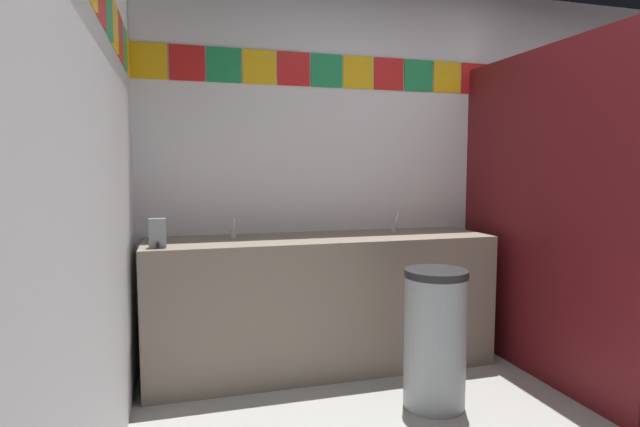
{
  "coord_description": "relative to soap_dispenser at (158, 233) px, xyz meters",
  "views": [
    {
      "loc": [
        -1.78,
        -1.54,
        1.27
      ],
      "look_at": [
        -1.01,
        1.19,
        1.02
      ],
      "focal_mm": 28.33,
      "sensor_mm": 36.0,
      "label": 1
    }
  ],
  "objects": [
    {
      "name": "wall_back",
      "position": [
        1.89,
        0.49,
        0.36
      ],
      "size": [
        4.09,
        0.09,
        2.55
      ],
      "color": "silver",
      "rests_on": "ground_plane"
    },
    {
      "name": "wall_side",
      "position": [
        -0.19,
        -1.34,
        0.36
      ],
      "size": [
        0.09,
        3.59,
        2.55
      ],
      "color": "silver",
      "rests_on": "ground_plane"
    },
    {
      "name": "vanity_counter",
      "position": [
        0.98,
        0.17,
        -0.49
      ],
      "size": [
        2.17,
        0.57,
        0.84
      ],
      "color": "gray",
      "rests_on": "ground_plane"
    },
    {
      "name": "faucet_left",
      "position": [
        0.44,
        0.26,
        -0.03
      ],
      "size": [
        0.04,
        0.1,
        0.14
      ],
      "color": "silver",
      "rests_on": "vanity_counter"
    },
    {
      "name": "faucet_right",
      "position": [
        1.53,
        0.26,
        -0.03
      ],
      "size": [
        0.04,
        0.1,
        0.14
      ],
      "color": "silver",
      "rests_on": "vanity_counter"
    },
    {
      "name": "soap_dispenser",
      "position": [
        0.0,
        0.0,
        0.0
      ],
      "size": [
        0.09,
        0.09,
        0.16
      ],
      "color": "gray",
      "rests_on": "vanity_counter"
    },
    {
      "name": "stall_divider",
      "position": [
        2.37,
        -0.58,
        0.07
      ],
      "size": [
        0.92,
        1.53,
        1.99
      ],
      "color": "maroon",
      "rests_on": "ground_plane"
    },
    {
      "name": "toilet",
      "position": [
        2.72,
        -0.01,
        -0.62
      ],
      "size": [
        0.39,
        0.49,
        0.74
      ],
      "color": "white",
      "rests_on": "ground_plane"
    },
    {
      "name": "trash_bin",
      "position": [
        1.42,
        -0.52,
        -0.55
      ],
      "size": [
        0.33,
        0.33,
        0.74
      ],
      "color": "#999EA3",
      "rests_on": "ground_plane"
    }
  ]
}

